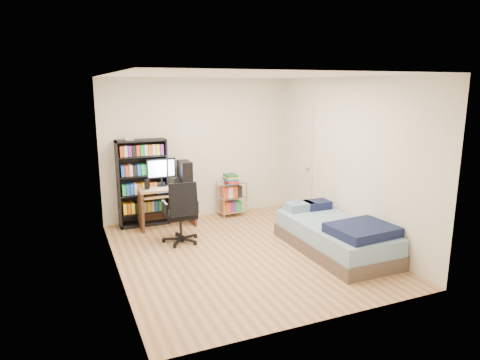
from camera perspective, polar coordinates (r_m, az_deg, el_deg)
name	(u,v)px	position (r m, az deg, el deg)	size (l,w,h in m)	color
room	(244,168)	(5.92, 0.48, 1.61)	(3.58, 4.08, 2.58)	tan
media_shelf	(143,182)	(7.45, -12.86, -0.25)	(0.84, 0.28, 1.55)	black
computer_desk	(171,189)	(7.42, -9.24, -1.23)	(0.92, 0.54, 1.16)	tan
office_chair	(181,223)	(6.61, -7.82, -5.75)	(0.58, 0.58, 0.97)	black
wire_cart	(232,189)	(7.86, -1.14, -1.16)	(0.51, 0.38, 0.78)	silver
bed	(336,236)	(6.39, 12.64, -7.25)	(0.97, 1.94, 0.55)	brown
door	(301,162)	(7.93, 8.07, 2.44)	(0.12, 0.80, 2.00)	silver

